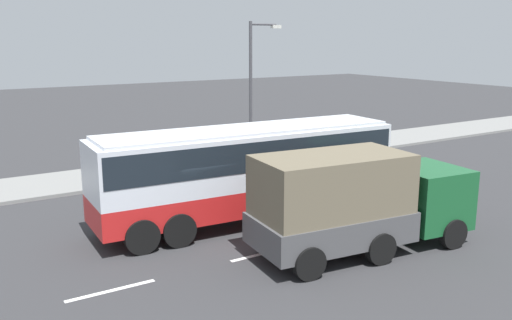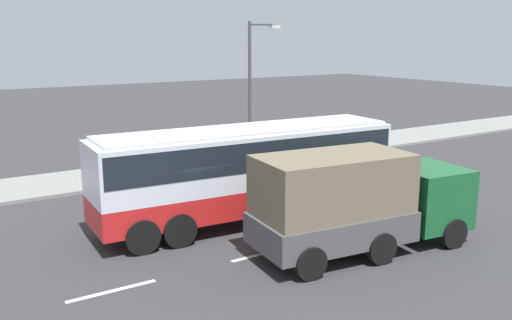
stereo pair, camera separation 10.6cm
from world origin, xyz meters
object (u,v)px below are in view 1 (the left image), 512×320
object	(u,v)px
pedestrian_near_curb	(276,138)
coach_bus	(248,164)
street_lamp	(254,84)
cargo_truck	(357,200)

from	to	relation	value
pedestrian_near_curb	coach_bus	bearing A→B (deg)	-109.78
street_lamp	cargo_truck	bearing A→B (deg)	-106.49
pedestrian_near_curb	street_lamp	size ratio (longest dim) A/B	0.22
cargo_truck	street_lamp	xyz separation A→B (m)	(3.32, 11.22, 2.57)
cargo_truck	street_lamp	size ratio (longest dim) A/B	1.03
coach_bus	street_lamp	bearing A→B (deg)	59.77
coach_bus	street_lamp	world-z (taller)	street_lamp
cargo_truck	street_lamp	bearing A→B (deg)	79.67
cargo_truck	pedestrian_near_curb	size ratio (longest dim) A/B	4.64
cargo_truck	pedestrian_near_curb	bearing A→B (deg)	71.95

